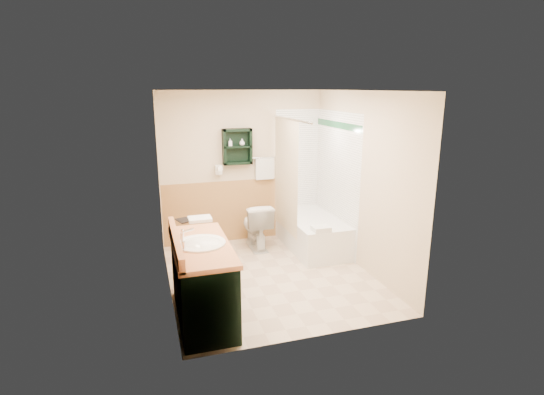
{
  "coord_description": "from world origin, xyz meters",
  "views": [
    {
      "loc": [
        -1.51,
        -4.99,
        2.44
      ],
      "look_at": [
        0.09,
        0.2,
        1.02
      ],
      "focal_mm": 28.0,
      "sensor_mm": 36.0,
      "label": 1
    }
  ],
  "objects": [
    {
      "name": "floor",
      "position": [
        0.0,
        0.0,
        0.0
      ],
      "size": [
        3.0,
        3.0,
        0.0
      ],
      "primitive_type": "plane",
      "color": "beige",
      "rests_on": "ground"
    },
    {
      "name": "back_wall",
      "position": [
        0.0,
        1.52,
        1.2
      ],
      "size": [
        2.6,
        0.04,
        2.4
      ],
      "primitive_type": "cube",
      "color": "beige",
      "rests_on": "ground"
    },
    {
      "name": "left_wall",
      "position": [
        -1.32,
        0.0,
        1.2
      ],
      "size": [
        0.04,
        3.0,
        2.4
      ],
      "primitive_type": "cube",
      "color": "beige",
      "rests_on": "ground"
    },
    {
      "name": "right_wall",
      "position": [
        1.32,
        0.0,
        1.2
      ],
      "size": [
        0.04,
        3.0,
        2.4
      ],
      "primitive_type": "cube",
      "color": "beige",
      "rests_on": "ground"
    },
    {
      "name": "ceiling",
      "position": [
        0.0,
        0.0,
        2.42
      ],
      "size": [
        2.6,
        3.0,
        0.04
      ],
      "primitive_type": "cube",
      "color": "white",
      "rests_on": "back_wall"
    },
    {
      "name": "wainscot_left",
      "position": [
        -1.29,
        0.0,
        0.5
      ],
      "size": [
        2.98,
        2.98,
        1.0
      ],
      "primitive_type": null,
      "color": "tan",
      "rests_on": "left_wall"
    },
    {
      "name": "wainscot_back",
      "position": [
        0.0,
        1.49,
        0.5
      ],
      "size": [
        2.58,
        2.58,
        1.0
      ],
      "primitive_type": null,
      "color": "tan",
      "rests_on": "back_wall"
    },
    {
      "name": "mirror_frame",
      "position": [
        -1.27,
        -0.55,
        1.5
      ],
      "size": [
        1.3,
        1.3,
        1.0
      ],
      "primitive_type": null,
      "color": "brown",
      "rests_on": "left_wall"
    },
    {
      "name": "mirror_glass",
      "position": [
        -1.27,
        -0.55,
        1.5
      ],
      "size": [
        1.2,
        1.2,
        0.9
      ],
      "primitive_type": null,
      "color": "white",
      "rests_on": "left_wall"
    },
    {
      "name": "tile_right",
      "position": [
        1.28,
        0.75,
        1.05
      ],
      "size": [
        1.5,
        1.5,
        2.1
      ],
      "primitive_type": null,
      "color": "white",
      "rests_on": "right_wall"
    },
    {
      "name": "tile_back",
      "position": [
        1.03,
        1.48,
        1.05
      ],
      "size": [
        0.95,
        0.95,
        2.1
      ],
      "primitive_type": null,
      "color": "white",
      "rests_on": "back_wall"
    },
    {
      "name": "tile_accent",
      "position": [
        1.27,
        0.75,
        1.9
      ],
      "size": [
        1.5,
        1.5,
        0.1
      ],
      "primitive_type": null,
      "color": "#164D29",
      "rests_on": "right_wall"
    },
    {
      "name": "wall_shelf",
      "position": [
        -0.1,
        1.41,
        1.55
      ],
      "size": [
        0.45,
        0.15,
        0.55
      ],
      "primitive_type": "cube",
      "color": "black",
      "rests_on": "back_wall"
    },
    {
      "name": "hair_dryer",
      "position": [
        -0.4,
        1.43,
        1.2
      ],
      "size": [
        0.1,
        0.24,
        0.18
      ],
      "primitive_type": null,
      "color": "white",
      "rests_on": "back_wall"
    },
    {
      "name": "towel_bar",
      "position": [
        0.35,
        1.45,
        1.35
      ],
      "size": [
        0.4,
        0.06,
        0.4
      ],
      "primitive_type": null,
      "color": "silver",
      "rests_on": "back_wall"
    },
    {
      "name": "curtain_rod",
      "position": [
        0.53,
        0.75,
        2.0
      ],
      "size": [
        0.03,
        1.6,
        0.03
      ],
      "primitive_type": "cylinder",
      "rotation": [
        1.57,
        0.0,
        0.0
      ],
      "color": "silver",
      "rests_on": "back_wall"
    },
    {
      "name": "shower_curtain",
      "position": [
        0.53,
        0.92,
        1.15
      ],
      "size": [
        1.05,
        1.05,
        1.7
      ],
      "primitive_type": null,
      "color": "beige",
      "rests_on": "curtain_rod"
    },
    {
      "name": "vanity",
      "position": [
        -0.99,
        -0.79,
        0.43
      ],
      "size": [
        0.59,
        1.34,
        0.85
      ],
      "primitive_type": "cube",
      "color": "black",
      "rests_on": "ground"
    },
    {
      "name": "bathtub",
      "position": [
        0.93,
        0.81,
        0.25
      ],
      "size": [
        0.74,
        1.5,
        0.49
      ],
      "primitive_type": "cube",
      "color": "white",
      "rests_on": "ground"
    },
    {
      "name": "toilet",
      "position": [
        0.09,
        1.05,
        0.36
      ],
      "size": [
        0.41,
        0.73,
        0.71
      ],
      "primitive_type": "imported",
      "rotation": [
        0.0,
        0.0,
        3.14
      ],
      "color": "white",
      "rests_on": "ground"
    },
    {
      "name": "counter_towel",
      "position": [
        -0.89,
        0.02,
        0.87
      ],
      "size": [
        0.28,
        0.22,
        0.04
      ],
      "primitive_type": "cube",
      "color": "silver",
      "rests_on": "vanity"
    },
    {
      "name": "vanity_book",
      "position": [
        -1.16,
        0.03,
        0.95
      ],
      "size": [
        0.15,
        0.07,
        0.21
      ],
      "primitive_type": "imported",
      "rotation": [
        0.0,
        0.0,
        0.32
      ],
      "color": "black",
      "rests_on": "vanity"
    },
    {
      "name": "tub_towel",
      "position": [
        0.79,
        0.16,
        0.53
      ],
      "size": [
        0.24,
        0.2,
        0.07
      ],
      "primitive_type": "cube",
      "color": "silver",
      "rests_on": "bathtub"
    },
    {
      "name": "soap_bottle_a",
      "position": [
        -0.21,
        1.4,
        1.59
      ],
      "size": [
        0.05,
        0.11,
        0.05
      ],
      "primitive_type": "imported",
      "rotation": [
        0.0,
        0.0,
        -0.02
      ],
      "color": "white",
      "rests_on": "wall_shelf"
    },
    {
      "name": "soap_bottle_b",
      "position": [
        -0.02,
        1.4,
        1.61
      ],
      "size": [
        0.11,
        0.12,
        0.08
      ],
      "primitive_type": "imported",
      "rotation": [
        0.0,
        0.0,
        -0.32
      ],
      "color": "white",
      "rests_on": "wall_shelf"
    }
  ]
}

